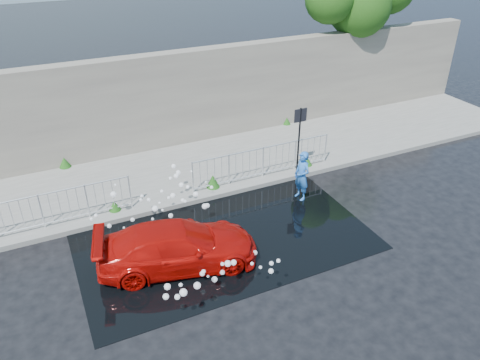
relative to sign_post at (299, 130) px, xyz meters
The scene contains 13 objects.
ground 5.50m from the sign_post, 143.57° to the right, with size 90.00×90.00×0.00m, color black.
pavement 4.90m from the sign_post, 155.66° to the left, with size 30.00×4.00×0.15m, color slate.
curb 4.51m from the sign_post, behind, with size 30.00×0.25×0.16m, color slate.
retaining_wall 5.87m from the sign_post, 135.69° to the left, with size 30.00×0.60×3.50m, color #686058.
puddle 4.59m from the sign_post, 150.42° to the right, with size 8.00×5.00×0.01m, color black.
sign_post is the anchor object (origin of this frame).
tree 7.54m from the sign_post, 38.85° to the left, with size 5.08×2.63×6.26m.
railing_left 8.26m from the sign_post, behind, with size 5.05×0.05×1.10m.
railing_right 1.57m from the sign_post, 168.23° to the left, with size 5.05×0.05×1.10m.
weeds 4.85m from the sign_post, 163.09° to the left, with size 12.17×3.93×0.44m.
water_spray 5.45m from the sign_post, 157.23° to the right, with size 3.70×5.61×1.04m.
red_car 5.99m from the sign_post, 152.29° to the right, with size 1.65×4.06×1.18m, color #AC0B06.
person 1.71m from the sign_post, 116.20° to the right, with size 0.59×0.39×1.63m, color blue.
Camera 1 is at (-3.59, -8.87, 7.99)m, focal length 35.00 mm.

